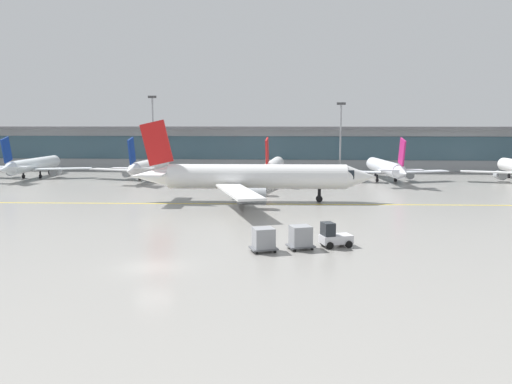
% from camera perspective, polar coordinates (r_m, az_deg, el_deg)
% --- Properties ---
extents(ground_plane, '(400.00, 400.00, 0.00)m').
position_cam_1_polar(ground_plane, '(37.53, -11.48, -8.28)').
color(ground_plane, gray).
extents(taxiway_centreline_stripe, '(109.93, 4.65, 0.01)m').
position_cam_1_polar(taxiway_centreline_stripe, '(64.87, 0.02, -1.36)').
color(taxiway_centreline_stripe, yellow).
rests_on(taxiway_centreline_stripe, ground_plane).
extents(terminal_concourse, '(172.28, 11.00, 9.60)m').
position_cam_1_polar(terminal_concourse, '(114.72, -0.85, 5.07)').
color(terminal_concourse, '#9EA3A8').
rests_on(terminal_concourse, ground_plane).
extents(gate_airplane_1, '(22.52, 24.19, 8.02)m').
position_cam_1_polar(gate_airplane_1, '(105.34, -23.71, 2.81)').
color(gate_airplane_1, white).
rests_on(gate_airplane_1, ground_plane).
extents(gate_airplane_2, '(22.53, 24.19, 8.02)m').
position_cam_1_polar(gate_airplane_2, '(95.52, -11.86, 2.86)').
color(gate_airplane_2, white).
rests_on(gate_airplane_2, ground_plane).
extents(gate_airplane_3, '(22.48, 24.23, 8.02)m').
position_cam_1_polar(gate_airplane_3, '(92.44, 1.95, 2.86)').
color(gate_airplane_3, white).
rests_on(gate_airplane_3, ground_plane).
extents(gate_airplane_4, '(22.44, 24.24, 8.02)m').
position_cam_1_polar(gate_airplane_4, '(93.30, 14.32, 2.67)').
color(gate_airplane_4, silver).
rests_on(gate_airplane_4, ground_plane).
extents(taxiing_regional_jet, '(32.44, 30.18, 10.75)m').
position_cam_1_polar(taxiing_regional_jet, '(66.44, -0.21, 1.66)').
color(taxiing_regional_jet, white).
rests_on(taxiing_regional_jet, ground_plane).
extents(baggage_tug, '(2.92, 2.30, 2.10)m').
position_cam_1_polar(baggage_tug, '(42.95, 8.73, -4.95)').
color(baggage_tug, silver).
rests_on(baggage_tug, ground_plane).
extents(cargo_dolly_lead, '(2.51, 2.21, 1.94)m').
position_cam_1_polar(cargo_dolly_lead, '(41.81, 5.04, -5.01)').
color(cargo_dolly_lead, '#595B60').
rests_on(cargo_dolly_lead, ground_plane).
extents(cargo_dolly_trailing, '(2.51, 2.21, 1.94)m').
position_cam_1_polar(cargo_dolly_trailing, '(40.84, 0.85, -5.29)').
color(cargo_dolly_trailing, '#595B60').
rests_on(cargo_dolly_trailing, ground_plane).
extents(apron_light_mast_1, '(1.80, 0.36, 16.11)m').
position_cam_1_polar(apron_light_mast_1, '(111.92, -11.51, 6.81)').
color(apron_light_mast_1, gray).
rests_on(apron_light_mast_1, ground_plane).
extents(apron_light_mast_2, '(1.80, 0.36, 14.48)m').
position_cam_1_polar(apron_light_mast_2, '(105.63, 9.50, 6.37)').
color(apron_light_mast_2, gray).
rests_on(apron_light_mast_2, ground_plane).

